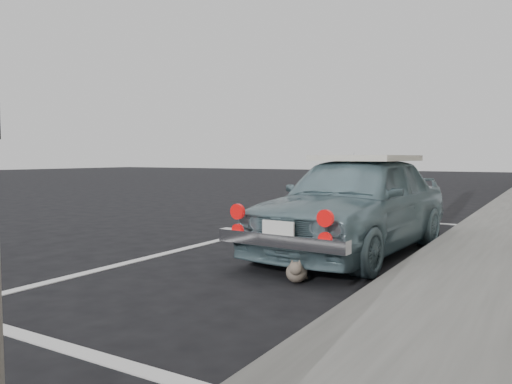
# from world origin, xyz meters

# --- Properties ---
(ground) EXTENTS (80.00, 80.00, 0.00)m
(ground) POSITION_xyz_m (0.00, 0.00, 0.00)
(ground) COLOR black
(ground) RESTS_ON ground
(pline_rear) EXTENTS (3.00, 0.12, 0.01)m
(pline_rear) POSITION_xyz_m (0.50, -0.50, 0.00)
(pline_rear) COLOR silver
(pline_rear) RESTS_ON ground
(pline_front) EXTENTS (3.00, 0.12, 0.01)m
(pline_front) POSITION_xyz_m (0.50, 6.50, 0.00)
(pline_front) COLOR silver
(pline_front) RESTS_ON ground
(pline_side) EXTENTS (0.12, 7.00, 0.01)m
(pline_side) POSITION_xyz_m (-0.90, 3.00, 0.00)
(pline_side) COLOR silver
(pline_side) RESTS_ON ground
(retro_coupe) EXTENTS (1.61, 3.60, 1.20)m
(retro_coupe) POSITION_xyz_m (0.98, 3.30, 0.61)
(retro_coupe) COLOR gray
(retro_coupe) RESTS_ON ground
(cat) EXTENTS (0.30, 0.42, 0.24)m
(cat) POSITION_xyz_m (1.04, 1.63, 0.11)
(cat) COLOR brown
(cat) RESTS_ON ground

